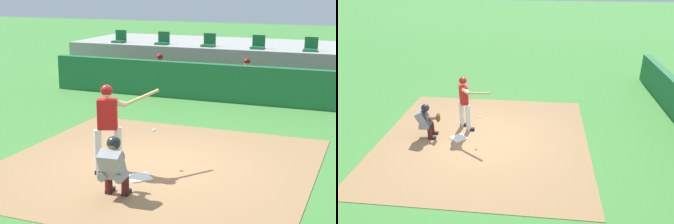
{
  "view_description": "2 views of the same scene",
  "coord_description": "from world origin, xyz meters",
  "views": [
    {
      "loc": [
        4.18,
        -9.67,
        3.71
      ],
      "look_at": [
        0.0,
        0.7,
        1.0
      ],
      "focal_mm": 57.03,
      "sensor_mm": 36.0,
      "label": 1
    },
    {
      "loc": [
        8.63,
        1.65,
        5.06
      ],
      "look_at": [
        0.0,
        0.7,
        1.0
      ],
      "focal_mm": 34.45,
      "sensor_mm": 36.0,
      "label": 2
    }
  ],
  "objects": [
    {
      "name": "catcher_crouched",
      "position": [
        -0.02,
        -1.78,
        0.61
      ],
      "size": [
        0.51,
        2.07,
        1.13
      ],
      "color": "gray",
      "rests_on": "ground"
    },
    {
      "name": "dirt_infield",
      "position": [
        0.0,
        0.0,
        0.01
      ],
      "size": [
        6.4,
        6.4,
        0.01
      ],
      "primitive_type": "cube",
      "color": "#9E754C",
      "rests_on": "ground"
    },
    {
      "name": "home_plate",
      "position": [
        0.0,
        -0.8,
        0.02
      ],
      "size": [
        0.62,
        0.62,
        0.02
      ],
      "primitive_type": "cube",
      "rotation": [
        0.0,
        0.0,
        0.79
      ],
      "color": "white",
      "rests_on": "dirt_infield"
    },
    {
      "name": "ground_plane",
      "position": [
        0.0,
        0.0,
        0.0
      ],
      "size": [
        80.0,
        80.0,
        0.0
      ],
      "primitive_type": "plane",
      "color": "#428438"
    },
    {
      "name": "batter_at_plate",
      "position": [
        -0.68,
        -0.71,
        1.04
      ],
      "size": [
        0.94,
        1.2,
        1.8
      ],
      "color": "silver",
      "rests_on": "ground"
    }
  ]
}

